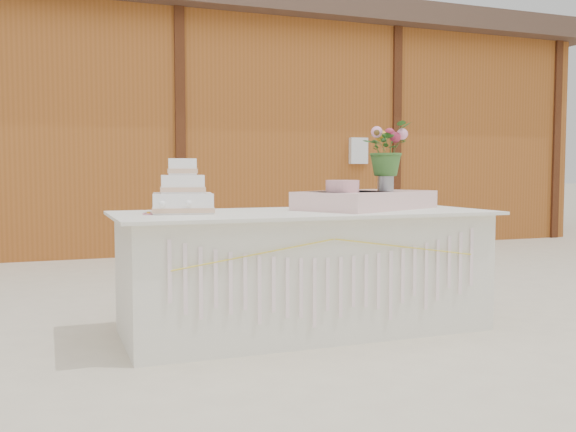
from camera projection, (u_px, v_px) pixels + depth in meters
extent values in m
plane|color=beige|center=(304.00, 330.00, 4.15)|extent=(80.00, 80.00, 0.00)
cube|color=brown|center=(154.00, 140.00, 9.64)|extent=(12.00, 4.00, 3.00)
cube|color=#463227|center=(152.00, 28.00, 9.53)|extent=(12.60, 4.60, 0.30)
cube|color=silver|center=(304.00, 272.00, 4.13)|extent=(2.28, 0.88, 0.75)
cube|color=silver|center=(305.00, 213.00, 4.10)|extent=(2.40, 1.00, 0.02)
cube|color=white|center=(183.00, 203.00, 3.93)|extent=(0.41, 0.41, 0.12)
cube|color=#DDAC8C|center=(183.00, 209.00, 3.93)|extent=(0.42, 0.42, 0.03)
cube|color=white|center=(182.00, 184.00, 3.92)|extent=(0.29, 0.29, 0.11)
cube|color=#DDAC8C|center=(183.00, 189.00, 3.92)|extent=(0.31, 0.31, 0.03)
cube|color=white|center=(182.00, 167.00, 3.91)|extent=(0.19, 0.19, 0.10)
cube|color=#DDAC8C|center=(182.00, 171.00, 3.91)|extent=(0.21, 0.21, 0.03)
cylinder|color=white|center=(342.00, 210.00, 4.14)|extent=(0.24, 0.24, 0.01)
cylinder|color=white|center=(342.00, 205.00, 4.14)|extent=(0.07, 0.07, 0.04)
cylinder|color=white|center=(342.00, 201.00, 4.14)|extent=(0.28, 0.28, 0.01)
cylinder|color=#C78F8F|center=(342.00, 190.00, 4.13)|extent=(0.22, 0.22, 0.13)
cube|color=beige|center=(366.00, 200.00, 4.35)|extent=(1.10, 0.93, 0.12)
cylinder|color=#A2A2A6|center=(386.00, 180.00, 4.41)|extent=(0.11, 0.11, 0.15)
imported|color=#366628|center=(386.00, 142.00, 4.39)|extent=(0.44, 0.42, 0.37)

